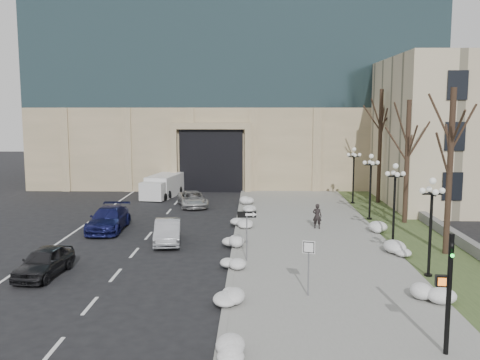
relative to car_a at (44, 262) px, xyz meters
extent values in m
plane|color=black|center=(9.85, -5.82, -0.69)|extent=(160.00, 160.00, 0.00)
cube|color=gray|center=(13.35, 8.18, -0.63)|extent=(9.00, 40.00, 0.12)
cube|color=gray|center=(8.85, 8.18, -0.62)|extent=(0.30, 40.00, 0.14)
cube|color=#374924|center=(19.85, 8.18, -0.64)|extent=(4.00, 40.00, 0.10)
cube|color=slate|center=(21.85, 10.18, -0.34)|extent=(0.50, 30.00, 0.70)
cube|color=tan|center=(7.85, 36.18, 3.31)|extent=(40.00, 20.00, 8.00)
cube|color=black|center=(5.85, 27.18, 2.31)|extent=(6.00, 2.50, 6.00)
cube|color=tan|center=(5.85, 25.78, 5.61)|extent=(7.50, 0.60, 0.60)
cube|color=tan|center=(2.35, 25.78, 2.31)|extent=(0.60, 0.60, 6.00)
cube|color=tan|center=(9.35, 25.78, 2.31)|extent=(0.60, 0.60, 6.00)
cube|color=black|center=(23.85, 13.18, 1.81)|extent=(1.40, 0.25, 2.00)
cube|color=black|center=(23.85, 13.18, 5.31)|extent=(1.40, 0.25, 2.00)
cube|color=black|center=(23.85, 13.18, 8.81)|extent=(1.40, 0.25, 2.00)
imported|color=black|center=(0.00, 0.00, 0.00)|extent=(1.99, 4.19, 1.38)
imported|color=#B4B6BC|center=(4.86, 6.35, 0.01)|extent=(1.97, 4.38, 1.39)
imported|color=#171B53|center=(0.46, 9.63, 0.07)|extent=(2.27, 5.30, 1.52)
imported|color=#BDBDBD|center=(4.95, 18.31, -0.07)|extent=(3.14, 4.87, 1.25)
imported|color=#2C2C31|center=(1.43, 23.38, 0.03)|extent=(2.72, 4.55, 1.45)
imported|color=black|center=(14.07, 10.06, 0.25)|extent=(0.69, 0.56, 1.64)
cube|color=silver|center=(1.77, 23.74, 0.27)|extent=(2.96, 5.12, 1.93)
cube|color=silver|center=(1.25, 20.90, 0.18)|extent=(2.27, 1.88, 1.54)
cylinder|color=black|center=(0.34, 21.26, -0.35)|extent=(0.36, 0.71, 0.67)
cylinder|color=black|center=(2.23, 20.91, -0.35)|extent=(0.36, 0.71, 0.67)
cylinder|color=black|center=(1.09, 25.33, -0.35)|extent=(0.36, 0.71, 0.67)
cylinder|color=black|center=(2.98, 24.98, -0.35)|extent=(0.36, 0.71, 0.67)
cylinder|color=slate|center=(9.58, 2.40, 0.63)|extent=(0.06, 0.06, 2.65)
cube|color=black|center=(9.58, 2.40, 1.85)|extent=(0.97, 0.11, 0.33)
cube|color=white|center=(9.74, 2.38, 1.85)|extent=(0.46, 0.04, 0.12)
cone|color=white|center=(9.99, 2.39, 1.85)|extent=(0.24, 0.28, 0.26)
cylinder|color=slate|center=(12.23, -2.70, 0.52)|extent=(0.07, 0.07, 2.42)
cube|color=white|center=(12.23, -2.70, 1.51)|extent=(0.52, 0.20, 0.53)
cube|color=black|center=(12.22, -2.72, 1.51)|extent=(0.44, 0.15, 0.46)
cube|color=white|center=(12.22, -2.73, 1.51)|extent=(0.38, 0.13, 0.40)
cylinder|color=black|center=(16.09, -7.97, 1.33)|extent=(0.16, 0.16, 4.04)
cylinder|color=black|center=(16.09, -7.97, -0.64)|extent=(0.51, 0.51, 0.10)
imported|color=black|center=(16.09, -7.97, 2.64)|extent=(0.21, 0.92, 0.18)
sphere|color=#19E533|center=(16.08, -8.12, 2.69)|extent=(0.12, 0.12, 0.12)
cube|color=black|center=(15.84, -7.95, 1.84)|extent=(0.37, 0.23, 0.35)
cube|color=orange|center=(15.83, -8.06, 1.84)|extent=(0.25, 0.04, 0.25)
ellipsoid|color=white|center=(9.39, -8.40, -0.39)|extent=(1.10, 1.60, 0.36)
ellipsoid|color=white|center=(9.14, -3.41, -0.39)|extent=(1.10, 1.60, 0.36)
ellipsoid|color=white|center=(8.99, 0.82, -0.39)|extent=(1.10, 1.60, 0.36)
ellipsoid|color=white|center=(8.99, 5.59, -0.39)|extent=(1.10, 1.60, 0.36)
ellipsoid|color=white|center=(9.15, 10.51, -0.39)|extent=(1.10, 1.60, 0.36)
ellipsoid|color=white|center=(9.43, 15.26, -0.39)|extent=(1.10, 1.60, 0.36)
ellipsoid|color=white|center=(9.47, 19.12, -0.39)|extent=(1.10, 1.60, 0.36)
ellipsoid|color=white|center=(17.22, -3.28, -0.39)|extent=(1.10, 1.60, 0.36)
ellipsoid|color=white|center=(17.59, 3.72, -0.39)|extent=(1.10, 1.60, 0.36)
ellipsoid|color=white|center=(17.67, 9.29, -0.39)|extent=(1.10, 1.60, 0.36)
cylinder|color=black|center=(18.15, 0.18, -0.59)|extent=(0.36, 0.36, 0.20)
cylinder|color=black|center=(18.15, 0.18, 1.31)|extent=(0.14, 0.14, 4.00)
cylinder|color=black|center=(18.15, 0.18, 3.31)|extent=(0.10, 0.90, 0.10)
cylinder|color=black|center=(18.15, 0.18, 3.31)|extent=(0.90, 0.10, 0.10)
sphere|color=silver|center=(18.15, 0.18, 3.91)|extent=(0.32, 0.32, 0.32)
sphere|color=silver|center=(18.60, 0.18, 3.46)|extent=(0.28, 0.28, 0.28)
sphere|color=silver|center=(17.70, 0.18, 3.46)|extent=(0.28, 0.28, 0.28)
sphere|color=silver|center=(18.15, 0.63, 3.46)|extent=(0.28, 0.28, 0.28)
sphere|color=silver|center=(18.15, -0.27, 3.46)|extent=(0.28, 0.28, 0.28)
cylinder|color=black|center=(18.15, 6.68, -0.59)|extent=(0.36, 0.36, 0.20)
cylinder|color=black|center=(18.15, 6.68, 1.31)|extent=(0.14, 0.14, 4.00)
cylinder|color=black|center=(18.15, 6.68, 3.31)|extent=(0.10, 0.90, 0.10)
cylinder|color=black|center=(18.15, 6.68, 3.31)|extent=(0.90, 0.10, 0.10)
sphere|color=silver|center=(18.15, 6.68, 3.91)|extent=(0.32, 0.32, 0.32)
sphere|color=silver|center=(18.60, 6.68, 3.46)|extent=(0.28, 0.28, 0.28)
sphere|color=silver|center=(17.70, 6.68, 3.46)|extent=(0.28, 0.28, 0.28)
sphere|color=silver|center=(18.15, 7.13, 3.46)|extent=(0.28, 0.28, 0.28)
sphere|color=silver|center=(18.15, 6.23, 3.46)|extent=(0.28, 0.28, 0.28)
cylinder|color=black|center=(18.15, 13.18, -0.59)|extent=(0.36, 0.36, 0.20)
cylinder|color=black|center=(18.15, 13.18, 1.31)|extent=(0.14, 0.14, 4.00)
cylinder|color=black|center=(18.15, 13.18, 3.31)|extent=(0.10, 0.90, 0.10)
cylinder|color=black|center=(18.15, 13.18, 3.31)|extent=(0.90, 0.10, 0.10)
sphere|color=silver|center=(18.15, 13.18, 3.91)|extent=(0.32, 0.32, 0.32)
sphere|color=silver|center=(18.60, 13.18, 3.46)|extent=(0.28, 0.28, 0.28)
sphere|color=silver|center=(17.70, 13.18, 3.46)|extent=(0.28, 0.28, 0.28)
sphere|color=silver|center=(18.15, 13.63, 3.46)|extent=(0.28, 0.28, 0.28)
sphere|color=silver|center=(18.15, 12.73, 3.46)|extent=(0.28, 0.28, 0.28)
cylinder|color=black|center=(18.15, 19.68, -0.59)|extent=(0.36, 0.36, 0.20)
cylinder|color=black|center=(18.15, 19.68, 1.31)|extent=(0.14, 0.14, 4.00)
cylinder|color=black|center=(18.15, 19.68, 3.31)|extent=(0.10, 0.90, 0.10)
cylinder|color=black|center=(18.15, 19.68, 3.31)|extent=(0.90, 0.10, 0.10)
sphere|color=silver|center=(18.15, 19.68, 3.91)|extent=(0.32, 0.32, 0.32)
sphere|color=silver|center=(18.60, 19.68, 3.46)|extent=(0.28, 0.28, 0.28)
sphere|color=silver|center=(17.70, 19.68, 3.46)|extent=(0.28, 0.28, 0.28)
sphere|color=silver|center=(18.15, 20.13, 3.46)|extent=(0.28, 0.28, 0.28)
sphere|color=silver|center=(18.15, 19.23, 3.46)|extent=(0.28, 0.28, 0.28)
cylinder|color=black|center=(20.35, 4.18, 3.81)|extent=(0.32, 0.32, 9.00)
cylinder|color=black|center=(20.35, 12.18, 3.56)|extent=(0.32, 0.32, 8.50)
cylinder|color=black|center=(20.35, 20.18, 4.06)|extent=(0.32, 0.32, 9.50)
camera|label=1|loc=(9.96, -24.31, 7.18)|focal=40.00mm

